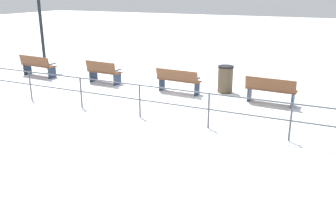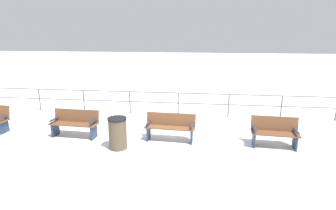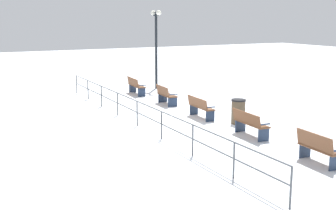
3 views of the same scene
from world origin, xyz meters
TOP-DOWN VIEW (x-y plane):
  - ground_plane at (0.00, 0.00)m, footprint 80.00×80.00m
  - bench_nearest at (-0.06, -6.47)m, footprint 0.59×1.45m
  - bench_second at (0.04, -3.23)m, footprint 0.61×1.63m
  - bench_third at (-0.01, 0.00)m, footprint 0.57×1.64m
  - bench_fourth at (0.05, 3.24)m, footprint 0.66×1.43m
  - bench_fifth at (-0.14, 6.48)m, footprint 0.64×1.73m
  - lamppost_middle at (1.79, 7.90)m, footprint 0.29×0.99m
  - waterfront_railing at (-2.85, 0.00)m, footprint 0.05×16.86m
  - trash_bin at (0.81, -1.49)m, footprint 0.57×0.57m

SIDE VIEW (x-z plane):
  - ground_plane at x=0.00m, z-range 0.00..0.00m
  - bench_fourth at x=0.05m, z-range 0.01..0.92m
  - bench_nearest at x=-0.06m, z-range 0.01..0.94m
  - bench_second at x=0.04m, z-range 0.03..0.93m
  - bench_third at x=-0.01m, z-range 0.04..0.93m
  - trash_bin at x=0.81m, z-range 0.00..0.98m
  - bench_fifth at x=-0.14m, z-range 0.04..0.95m
  - waterfront_railing at x=-2.85m, z-range 0.18..1.17m
  - lamppost_middle at x=1.79m, z-range 0.78..5.28m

